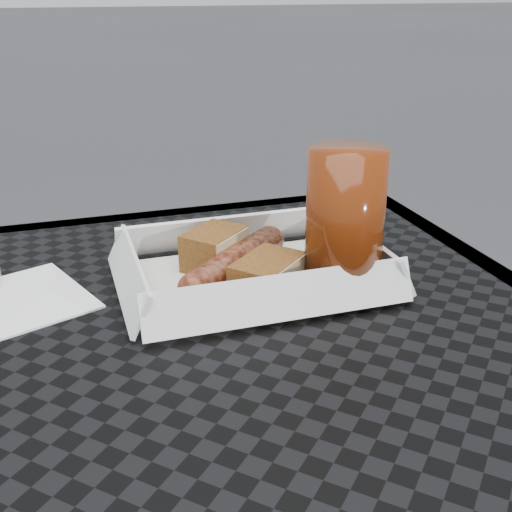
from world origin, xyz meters
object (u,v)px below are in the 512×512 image
at_px(patio_table, 129,496).
at_px(food_tray, 253,279).
at_px(drink_glass, 345,223).
at_px(bratwurst, 235,262).

relative_size(patio_table, food_tray, 3.64).
bearing_deg(patio_table, drink_glass, 28.68).
bearing_deg(bratwurst, food_tray, -17.63).
height_order(patio_table, food_tray, food_tray).
bearing_deg(drink_glass, food_tray, 146.85).
relative_size(patio_table, bratwurst, 6.16).
distance_m(patio_table, food_tray, 0.23).
distance_m(food_tray, bratwurst, 0.02).
distance_m(food_tray, drink_glass, 0.11).
height_order(patio_table, drink_glass, drink_glass).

